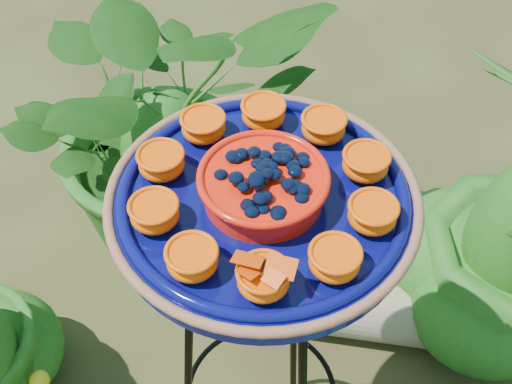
{
  "coord_description": "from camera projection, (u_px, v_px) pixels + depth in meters",
  "views": [
    {
      "loc": [
        0.18,
        -0.8,
        1.79
      ],
      "look_at": [
        -0.02,
        -0.11,
        0.99
      ],
      "focal_mm": 50.0,
      "sensor_mm": 36.0,
      "label": 1
    }
  ],
  "objects": [
    {
      "name": "tripod_stand",
      "position": [
        262.0,
        335.0,
        1.4
      ],
      "size": [
        0.4,
        0.4,
        0.92
      ],
      "rotation": [
        0.0,
        0.0,
        -0.22
      ],
      "color": "black",
      "rests_on": "ground"
    },
    {
      "name": "feeder_dish",
      "position": [
        263.0,
        198.0,
        1.09
      ],
      "size": [
        0.56,
        0.56,
        0.11
      ],
      "rotation": [
        0.0,
        0.0,
        -0.22
      ],
      "color": "#060951",
      "rests_on": "tripod_stand"
    },
    {
      "name": "driftwood_log",
      "position": [
        373.0,
        309.0,
        1.99
      ],
      "size": [
        0.56,
        0.25,
        0.18
      ],
      "primitive_type": "cylinder",
      "rotation": [
        0.0,
        1.57,
        0.12
      ],
      "color": "gray",
      "rests_on": "ground"
    },
    {
      "name": "shrub_back_left",
      "position": [
        165.0,
        119.0,
        1.96
      ],
      "size": [
        1.1,
        1.09,
        0.93
      ],
      "primitive_type": "imported",
      "rotation": [
        0.0,
        0.0,
        0.71
      ],
      "color": "#205316",
      "rests_on": "ground"
    }
  ]
}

